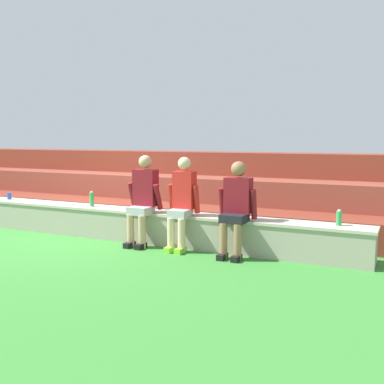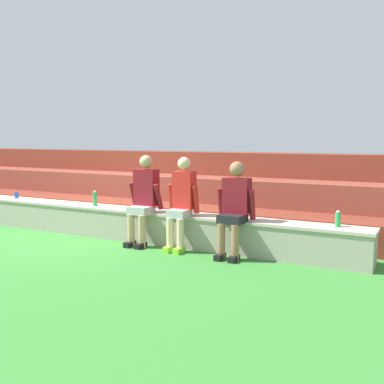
{
  "view_description": "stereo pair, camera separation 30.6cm",
  "coord_description": "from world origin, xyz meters",
  "px_view_note": "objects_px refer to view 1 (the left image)",
  "views": [
    {
      "loc": [
        5.23,
        -6.01,
        1.68
      ],
      "look_at": [
        2.23,
        0.22,
        0.85
      ],
      "focal_mm": 42.6,
      "sensor_mm": 36.0,
      "label": 1
    },
    {
      "loc": [
        5.5,
        -5.87,
        1.68
      ],
      "look_at": [
        2.23,
        0.22,
        0.85
      ],
      "focal_mm": 42.6,
      "sensor_mm": 36.0,
      "label": 2
    }
  ],
  "objects_px": {
    "person_far_left": "(143,197)",
    "water_bottle_mid_right": "(339,218)",
    "person_left_of_center": "(182,201)",
    "person_center": "(236,206)",
    "plastic_cup_middle": "(9,196)",
    "water_bottle_mid_left": "(92,199)"
  },
  "relations": [
    {
      "from": "person_center",
      "to": "water_bottle_mid_right",
      "type": "xyz_separation_m",
      "value": [
        1.36,
        0.29,
        -0.12
      ]
    },
    {
      "from": "person_left_of_center",
      "to": "water_bottle_mid_right",
      "type": "height_order",
      "value": "person_left_of_center"
    },
    {
      "from": "person_far_left",
      "to": "plastic_cup_middle",
      "type": "xyz_separation_m",
      "value": [
        -3.15,
        0.25,
        -0.18
      ]
    },
    {
      "from": "person_far_left",
      "to": "person_left_of_center",
      "type": "bearing_deg",
      "value": 0.82
    },
    {
      "from": "person_center",
      "to": "water_bottle_mid_right",
      "type": "height_order",
      "value": "person_center"
    },
    {
      "from": "person_center",
      "to": "plastic_cup_middle",
      "type": "relative_size",
      "value": 10.91
    },
    {
      "from": "person_center",
      "to": "water_bottle_mid_right",
      "type": "distance_m",
      "value": 1.39
    },
    {
      "from": "person_left_of_center",
      "to": "person_center",
      "type": "height_order",
      "value": "person_left_of_center"
    },
    {
      "from": "person_far_left",
      "to": "person_center",
      "type": "relative_size",
      "value": 1.04
    },
    {
      "from": "person_left_of_center",
      "to": "water_bottle_mid_left",
      "type": "relative_size",
      "value": 5.36
    },
    {
      "from": "water_bottle_mid_left",
      "to": "plastic_cup_middle",
      "type": "distance_m",
      "value": 1.99
    },
    {
      "from": "person_far_left",
      "to": "water_bottle_mid_right",
      "type": "height_order",
      "value": "person_far_left"
    },
    {
      "from": "person_left_of_center",
      "to": "water_bottle_mid_right",
      "type": "distance_m",
      "value": 2.25
    },
    {
      "from": "person_left_of_center",
      "to": "water_bottle_mid_left",
      "type": "distance_m",
      "value": 1.85
    },
    {
      "from": "person_center",
      "to": "plastic_cup_middle",
      "type": "distance_m",
      "value": 4.71
    },
    {
      "from": "person_center",
      "to": "water_bottle_mid_left",
      "type": "bearing_deg",
      "value": 175.04
    },
    {
      "from": "person_far_left",
      "to": "water_bottle_mid_left",
      "type": "height_order",
      "value": "person_far_left"
    },
    {
      "from": "water_bottle_mid_left",
      "to": "water_bottle_mid_right",
      "type": "bearing_deg",
      "value": 0.8
    },
    {
      "from": "plastic_cup_middle",
      "to": "water_bottle_mid_left",
      "type": "bearing_deg",
      "value": -1.09
    },
    {
      "from": "water_bottle_mid_left",
      "to": "person_center",
      "type": "bearing_deg",
      "value": -4.96
    },
    {
      "from": "person_left_of_center",
      "to": "water_bottle_mid_left",
      "type": "bearing_deg",
      "value": 173.78
    },
    {
      "from": "water_bottle_mid_right",
      "to": "plastic_cup_middle",
      "type": "distance_m",
      "value": 6.06
    }
  ]
}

